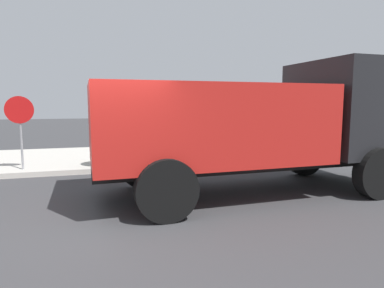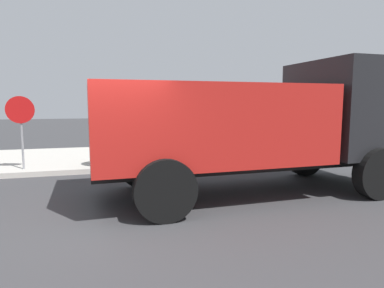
{
  "view_description": "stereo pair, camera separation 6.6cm",
  "coord_description": "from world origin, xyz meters",
  "px_view_note": "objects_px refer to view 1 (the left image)",
  "views": [
    {
      "loc": [
        0.0,
        -5.87,
        2.03
      ],
      "look_at": [
        2.43,
        2.52,
        0.96
      ],
      "focal_mm": 31.43,
      "sensor_mm": 36.0,
      "label": 1
    },
    {
      "loc": [
        0.07,
        -5.89,
        2.03
      ],
      "look_at": [
        2.43,
        2.52,
        0.96
      ],
      "focal_mm": 31.43,
      "sensor_mm": 36.0,
      "label": 2
    }
  ],
  "objects_px": {
    "fire_hydrant": "(116,147)",
    "dump_truck_red": "(261,122)",
    "stop_sign": "(20,119)",
    "loose_tire": "(111,143)"
  },
  "relations": [
    {
      "from": "fire_hydrant",
      "to": "dump_truck_red",
      "type": "bearing_deg",
      "value": -54.11
    },
    {
      "from": "fire_hydrant",
      "to": "stop_sign",
      "type": "relative_size",
      "value": 0.43
    },
    {
      "from": "loose_tire",
      "to": "dump_truck_red",
      "type": "xyz_separation_m",
      "value": [
        3.13,
        -3.53,
        0.79
      ]
    },
    {
      "from": "fire_hydrant",
      "to": "dump_truck_red",
      "type": "relative_size",
      "value": 0.13
    },
    {
      "from": "fire_hydrant",
      "to": "dump_truck_red",
      "type": "distance_m",
      "value": 5.15
    },
    {
      "from": "stop_sign",
      "to": "fire_hydrant",
      "type": "bearing_deg",
      "value": 11.89
    },
    {
      "from": "loose_tire",
      "to": "dump_truck_red",
      "type": "bearing_deg",
      "value": -48.48
    },
    {
      "from": "loose_tire",
      "to": "stop_sign",
      "type": "xyz_separation_m",
      "value": [
        -2.47,
        0.01,
        0.76
      ]
    },
    {
      "from": "fire_hydrant",
      "to": "dump_truck_red",
      "type": "height_order",
      "value": "dump_truck_red"
    },
    {
      "from": "loose_tire",
      "to": "stop_sign",
      "type": "bearing_deg",
      "value": 179.75
    }
  ]
}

